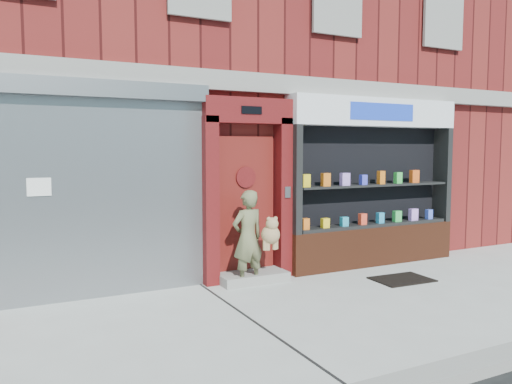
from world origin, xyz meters
TOP-DOWN VIEW (x-y plane):
  - ground at (0.00, 0.00)m, footprint 80.00×80.00m
  - curb at (0.00, -2.15)m, footprint 60.00×0.30m
  - building at (-0.00, 5.99)m, footprint 12.00×8.16m
  - shutter_bay at (-3.00, 1.93)m, footprint 3.10×0.30m
  - red_door_bay at (-0.75, 1.86)m, footprint 1.52×0.58m
  - pharmacy_bay at (1.75, 1.81)m, footprint 3.50×0.41m
  - woman at (-0.86, 1.53)m, footprint 0.76×0.51m
  - doormat at (1.44, 0.70)m, footprint 0.94×0.68m

SIDE VIEW (x-z plane):
  - ground at x=0.00m, z-range 0.00..0.00m
  - doormat at x=1.44m, z-range 0.00..0.02m
  - curb at x=0.00m, z-range 0.00..0.12m
  - woman at x=-0.86m, z-range 0.01..1.49m
  - pharmacy_bay at x=1.75m, z-range -0.13..2.87m
  - red_door_bay at x=-0.75m, z-range 0.01..2.91m
  - shutter_bay at x=-3.00m, z-range 0.20..3.24m
  - building at x=0.00m, z-range 0.00..8.00m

